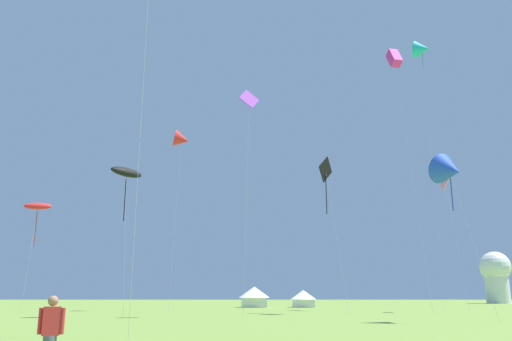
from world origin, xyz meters
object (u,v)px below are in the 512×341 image
kite_black_parafoil (125,172)px  festival_tent_center (252,296)px  kite_magenta_box (393,59)px  kite_red_delta (180,140)px  kite_cyan_delta (420,50)px  kite_pink_diamond (443,179)px  kite_blue_delta (448,170)px  festival_tent_left (301,298)px  kite_red_parafoil (36,206)px  kite_black_diamond (324,172)px  kite_purple_diamond (247,102)px  person_spectator (48,338)px  observatory_dome (494,274)px

kite_black_parafoil → festival_tent_center: 36.53m
kite_magenta_box → kite_red_delta: kite_magenta_box is taller
kite_cyan_delta → kite_red_delta: bearing=-177.7°
kite_pink_diamond → kite_blue_delta: bearing=-109.5°
kite_cyan_delta → kite_magenta_box: kite_cyan_delta is taller
kite_magenta_box → festival_tent_left: (-7.86, 26.27, -24.82)m
festival_tent_left → kite_red_parafoil: bearing=-136.9°
kite_black_parafoil → festival_tent_center: kite_black_parafoil is taller
kite_red_parafoil → kite_black_diamond: 29.21m
kite_red_delta → kite_black_diamond: size_ratio=1.35×
kite_red_delta → kite_purple_diamond: size_ratio=1.10×
kite_blue_delta → festival_tent_left: bearing=98.8°
kite_cyan_delta → kite_black_diamond: size_ratio=2.16×
kite_black_parafoil → person_spectator: bearing=-78.0°
person_spectator → festival_tent_center: bearing=86.4°
festival_tent_left → kite_black_parafoil: bearing=-118.5°
kite_red_parafoil → festival_tent_left: 39.82m
kite_red_delta → kite_cyan_delta: bearing=2.3°
kite_purple_diamond → kite_black_parafoil: size_ratio=1.55×
kite_pink_diamond → festival_tent_left: bearing=122.4°
kite_red_delta → person_spectator: size_ratio=12.48×
festival_tent_left → kite_blue_delta: bearing=-81.2°
kite_red_delta → kite_purple_diamond: 19.92m
kite_black_diamond → festival_tent_center: 28.23m
kite_cyan_delta → kite_magenta_box: (-7.12, -11.73, -6.97)m
kite_red_parafoil → observatory_dome: (72.56, 61.83, -4.22)m
kite_red_delta → festival_tent_left: 29.45m
kite_magenta_box → kite_blue_delta: (-1.30, -15.93, -16.05)m
kite_purple_diamond → kite_black_parafoil: bearing=177.6°
kite_blue_delta → observatory_dome: size_ratio=1.06×
kite_cyan_delta → person_spectator: (-26.21, -50.86, -32.29)m
kite_red_delta → festival_tent_center: kite_red_delta is taller
kite_blue_delta → person_spectator: kite_blue_delta is taller
kite_black_parafoil → kite_pink_diamond: bearing=19.8°
kite_red_parafoil → kite_magenta_box: (36.20, 0.27, 15.93)m
observatory_dome → festival_tent_left: bearing=-141.4°
person_spectator → festival_tent_left: festival_tent_left is taller
kite_black_diamond → kite_purple_diamond: bearing=-129.5°
kite_black_parafoil → kite_black_diamond: (18.56, 9.16, 2.21)m
kite_red_parafoil → person_spectator: kite_red_parafoil is taller
kite_magenta_box → observatory_dome: size_ratio=2.53×
kite_pink_diamond → festival_tent_left: size_ratio=4.18×
kite_black_diamond → kite_red_parafoil: bearing=-175.1°
festival_tent_left → kite_pink_diamond: bearing=-57.6°
kite_blue_delta → kite_purple_diamond: size_ratio=0.58×
kite_black_diamond → person_spectator: 45.02m
kite_magenta_box → kite_black_diamond: kite_magenta_box is taller
festival_tent_center → kite_pink_diamond: bearing=-46.2°
kite_red_parafoil → kite_blue_delta: size_ratio=0.94×
kite_purple_diamond → kite_black_diamond: bearing=50.5°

